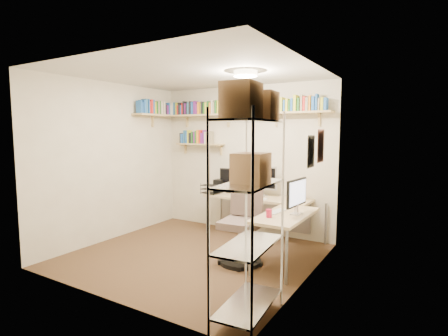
{
  "coord_description": "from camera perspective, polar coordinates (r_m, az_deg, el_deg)",
  "views": [
    {
      "loc": [
        2.81,
        -3.84,
        1.73
      ],
      "look_at": [
        0.17,
        0.55,
        1.19
      ],
      "focal_mm": 28.0,
      "sensor_mm": 36.0,
      "label": 1
    }
  ],
  "objects": [
    {
      "name": "wire_rack",
      "position": [
        3.08,
        4.19,
        2.65
      ],
      "size": [
        0.48,
        0.86,
        2.13
      ],
      "rotation": [
        0.0,
        0.0,
        0.09
      ],
      "color": "silver",
      "rests_on": "ground"
    },
    {
      "name": "office_chair",
      "position": [
        4.69,
        2.99,
        -9.69
      ],
      "size": [
        0.58,
        0.59,
        1.11
      ],
      "rotation": [
        0.0,
        0.0,
        0.11
      ],
      "color": "black",
      "rests_on": "ground"
    },
    {
      "name": "wall_shelves",
      "position": [
        6.07,
        -1.23,
        8.82
      ],
      "size": [
        3.12,
        1.09,
        0.8
      ],
      "color": "tan",
      "rests_on": "ground"
    },
    {
      "name": "room_shell",
      "position": [
        4.76,
        -5.13,
        3.77
      ],
      "size": [
        3.24,
        3.04,
        2.52
      ],
      "color": "beige",
      "rests_on": "ground"
    },
    {
      "name": "corner_desk",
      "position": [
        5.45,
        5.43,
        -5.28
      ],
      "size": [
        2.04,
        1.76,
        1.17
      ],
      "color": "#D3BB89",
      "rests_on": "ground"
    },
    {
      "name": "ground",
      "position": [
        5.06,
        -5.01,
        -14.03
      ],
      "size": [
        3.2,
        3.2,
        0.0
      ],
      "primitive_type": "plane",
      "color": "#442C1D",
      "rests_on": "ground"
    }
  ]
}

